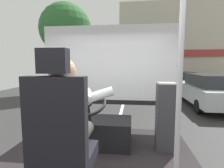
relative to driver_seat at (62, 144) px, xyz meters
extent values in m
cube|color=#2D2D2D|center=(0.11, 9.19, -1.27)|extent=(18.00, 44.00, 0.05)
cube|color=silver|center=(0.11, 9.19, -1.24)|extent=(0.12, 39.60, 0.00)
cube|color=black|center=(0.00, 0.09, -0.16)|extent=(0.48, 0.48, 0.12)
cube|color=black|center=(0.00, -0.10, 0.23)|extent=(0.48, 0.10, 0.66)
cube|color=black|center=(0.00, -0.10, 0.67)|extent=(0.22, 0.10, 0.18)
cylinder|color=#332D28|center=(0.09, 0.23, -0.02)|extent=(0.15, 0.48, 0.15)
cylinder|color=#332D28|center=(-0.09, 0.23, -0.02)|extent=(0.15, 0.48, 0.15)
cylinder|color=silver|center=(0.00, 0.06, 0.20)|extent=(0.35, 0.35, 0.59)
cube|color=black|center=(0.00, 0.24, 0.27)|extent=(0.06, 0.01, 0.37)
sphere|color=#A37A5B|center=(0.00, 0.06, 0.60)|extent=(0.22, 0.22, 0.22)
cylinder|color=silver|center=(0.10, 0.33, 0.31)|extent=(0.59, 0.22, 0.25)
cylinder|color=silver|center=(-0.10, 0.33, 0.31)|extent=(0.59, 0.22, 0.25)
cube|color=black|center=(0.00, 1.25, -0.38)|extent=(1.10, 0.56, 0.40)
cylinder|color=black|center=(0.00, 0.88, -0.05)|extent=(0.07, 0.26, 0.46)
torus|color=black|center=(0.00, 0.78, 0.17)|extent=(0.50, 0.47, 0.24)
cylinder|color=black|center=(0.00, 0.78, 0.17)|extent=(0.14, 0.14, 0.08)
cylinder|color=#B7B7BC|center=(0.95, 0.18, 0.46)|extent=(0.04, 0.04, 2.08)
cube|color=#333338|center=(1.04, 1.21, -0.10)|extent=(0.27, 0.25, 0.96)
cube|color=#9E9993|center=(1.04, 1.21, 0.39)|extent=(0.24, 0.23, 0.02)
cube|color=silver|center=(0.11, 2.01, 0.67)|extent=(2.50, 0.01, 1.40)
cube|color=black|center=(0.11, 2.01, -0.07)|extent=(2.50, 0.08, 0.08)
cylinder|color=#4C3828|center=(-3.70, 9.76, 0.27)|extent=(0.34, 0.34, 3.04)
sphere|color=#2C632D|center=(-3.70, 9.76, 2.84)|extent=(3.22, 3.22, 3.22)
cube|color=#BCB29E|center=(5.12, 18.14, 2.48)|extent=(11.76, 5.68, 7.45)
cube|color=#9E332D|center=(5.12, 15.24, 1.61)|extent=(11.29, 0.12, 0.60)
cube|color=silver|center=(3.96, 7.08, -0.64)|extent=(1.93, 4.44, 0.67)
cube|color=#282D33|center=(3.96, 6.81, -0.05)|extent=(1.58, 2.44, 0.51)
cylinder|color=black|center=(4.88, 8.45, -0.97)|extent=(0.14, 0.55, 0.55)
cylinder|color=black|center=(3.05, 8.45, -0.97)|extent=(0.14, 0.55, 0.55)
cylinder|color=black|center=(3.05, 5.70, -0.97)|extent=(0.14, 0.55, 0.55)
cube|color=navy|center=(3.85, 12.29, -0.68)|extent=(1.99, 4.21, 0.62)
cube|color=#282D33|center=(3.85, 12.04, -0.13)|extent=(1.63, 2.32, 0.48)
cylinder|color=black|center=(4.80, 13.59, -0.99)|extent=(0.14, 0.51, 0.51)
cylinder|color=black|center=(2.91, 13.59, -0.99)|extent=(0.14, 0.51, 0.51)
cylinder|color=black|center=(4.80, 10.98, -0.99)|extent=(0.14, 0.51, 0.51)
cylinder|color=black|center=(2.91, 10.98, -0.99)|extent=(0.14, 0.51, 0.51)
camera|label=1|loc=(0.58, -1.34, 0.65)|focal=28.60mm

